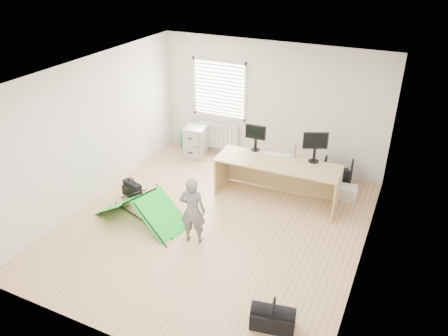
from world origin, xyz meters
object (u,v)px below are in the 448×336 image
at_px(office_chair, 337,174).
at_px(storage_crate, 345,192).
at_px(kite, 141,208).
at_px(monitor_left, 256,141).
at_px(laptop_bag, 133,190).
at_px(thermos, 294,151).
at_px(monitor_right, 315,151).
at_px(filing_cabinet, 197,140).
at_px(duffel_bag, 273,319).
at_px(person, 193,210).
at_px(desk, 277,181).

relative_size(office_chair, storage_crate, 1.34).
bearing_deg(storage_crate, office_chair, 122.34).
bearing_deg(kite, monitor_left, 74.52).
bearing_deg(laptop_bag, thermos, 45.60).
distance_m(monitor_right, office_chair, 1.09).
relative_size(filing_cabinet, kite, 0.43).
distance_m(monitor_right, duffel_bag, 3.48).
relative_size(person, storage_crate, 2.69).
height_order(thermos, kite, thermos).
xyz_separation_m(laptop_bag, duffel_bag, (3.56, -1.89, -0.04)).
height_order(person, laptop_bag, person).
relative_size(thermos, kite, 0.17).
height_order(monitor_left, storage_crate, monitor_left).
distance_m(filing_cabinet, storage_crate, 3.57).
distance_m(office_chair, kite, 3.98).
xyz_separation_m(thermos, storage_crate, (1.00, 0.29, -0.81)).
height_order(office_chair, laptop_bag, office_chair).
relative_size(laptop_bag, duffel_bag, 0.77).
bearing_deg(laptop_bag, filing_cabinet, 101.95).
bearing_deg(person, desk, -126.62).
relative_size(monitor_left, thermos, 1.47).
distance_m(filing_cabinet, duffel_bag, 5.31).
bearing_deg(person, duffel_bag, 134.31).
bearing_deg(office_chair, thermos, 38.20).
distance_m(person, duffel_bag, 2.22).
xyz_separation_m(person, laptop_bag, (-1.74, 0.71, -0.43)).
bearing_deg(thermos, office_chair, 43.59).
relative_size(monitor_right, laptop_bag, 1.04).
distance_m(storage_crate, laptop_bag, 4.14).
xyz_separation_m(filing_cabinet, person, (1.51, -2.94, 0.24)).
xyz_separation_m(monitor_right, duffel_bag, (0.41, -3.34, -0.89)).
distance_m(monitor_right, person, 2.61).
bearing_deg(office_chair, kite, 38.46).
distance_m(kite, laptop_bag, 0.87).
height_order(monitor_right, laptop_bag, monitor_right).
bearing_deg(monitor_right, storage_crate, 2.47).
height_order(filing_cabinet, office_chair, filing_cabinet).
bearing_deg(monitor_right, office_chair, 40.00).
relative_size(monitor_left, monitor_right, 0.89).
xyz_separation_m(monitor_right, storage_crate, (0.61, 0.30, -0.89)).
bearing_deg(storage_crate, person, -129.35).
height_order(person, storage_crate, person).
height_order(monitor_left, laptop_bag, monitor_left).
bearing_deg(storage_crate, monitor_left, -170.49).
bearing_deg(duffel_bag, filing_cabinet, 118.51).
xyz_separation_m(monitor_left, office_chair, (1.52, 0.71, -0.72)).
distance_m(filing_cabinet, monitor_left, 2.01).
relative_size(filing_cabinet, laptop_bag, 1.62).
relative_size(kite, storage_crate, 3.78).
relative_size(kite, duffel_bag, 2.93).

